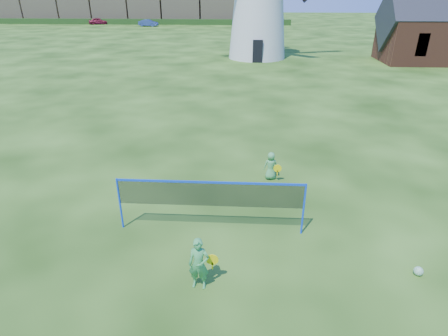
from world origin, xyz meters
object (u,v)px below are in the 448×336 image
Objects in this scene: player_girl at (199,264)px; badminton_net at (210,195)px; player_boy at (271,166)px; car_left at (98,21)px; play_ball at (418,271)px; car_right at (148,23)px.

badminton_net is at bearing 93.38° from player_girl.
player_boy is 0.28× the size of car_left.
player_boy is at bearing 124.10° from play_ball.
player_boy is at bearing 60.62° from badminton_net.
play_ball is at bearing -16.60° from badminton_net.
player_girl is at bearing 63.08° from player_boy.
player_girl is 5.73m from player_boy.
play_ball is at bearing 116.39° from player_boy.
play_ball is (5.04, -1.50, -1.03)m from badminton_net.
badminton_net is at bearing -153.89° from car_right.
player_girl is 5.81× the size of play_ball.
player_girl is at bearing -174.41° from car_left.
player_boy is 62.19m from car_right.
badminton_net is 71.74m from car_left.
play_ball is at bearing -170.62° from car_left.
badminton_net reaches higher than player_girl.
player_girl is 73.72m from car_left.
badminton_net is 2.23m from player_girl.
player_boy is 4.55× the size of play_ball.
badminton_net is at bearing 52.90° from player_boy.
car_right reaches higher than play_ball.
car_right is (-17.05, 64.65, -0.05)m from player_girl.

